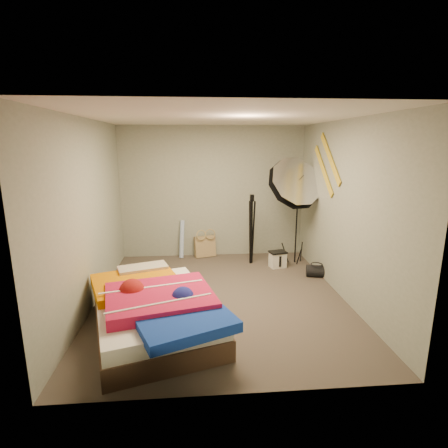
{
  "coord_description": "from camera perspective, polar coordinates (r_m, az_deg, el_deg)",
  "views": [
    {
      "loc": [
        -0.34,
        -4.66,
        2.18
      ],
      "look_at": [
        0.1,
        0.6,
        0.95
      ],
      "focal_mm": 28.0,
      "sensor_mm": 36.0,
      "label": 1
    }
  ],
  "objects": [
    {
      "name": "wall_left",
      "position": [
        4.96,
        -21.21,
        1.41
      ],
      "size": [
        0.0,
        4.0,
        4.0
      ],
      "primitive_type": "plane",
      "rotation": [
        1.57,
        0.0,
        1.57
      ],
      "color": "gray",
      "rests_on": "floor"
    },
    {
      "name": "camera_case",
      "position": [
        6.36,
        8.75,
        -5.81
      ],
      "size": [
        0.31,
        0.25,
        0.27
      ],
      "primitive_type": "cube",
      "rotation": [
        0.0,
        0.0,
        0.23
      ],
      "color": "silver",
      "rests_on": "floor"
    },
    {
      "name": "wall_stripe_upper",
      "position": [
        5.66,
        16.96,
        10.23
      ],
      "size": [
        0.02,
        0.91,
        0.78
      ],
      "primitive_type": "cube",
      "rotation": [
        0.7,
        0.0,
        0.0
      ],
      "color": "gold",
      "rests_on": "wall_right"
    },
    {
      "name": "tote_bag",
      "position": [
        6.85,
        -3.14,
        -3.67
      ],
      "size": [
        0.44,
        0.28,
        0.42
      ],
      "primitive_type": "cube",
      "rotation": [
        -0.14,
        0.0,
        0.28
      ],
      "color": "tan",
      "rests_on": "floor"
    },
    {
      "name": "floor",
      "position": [
        5.16,
        -0.56,
        -11.89
      ],
      "size": [
        4.0,
        4.0,
        0.0
      ],
      "primitive_type": "plane",
      "color": "#494038",
      "rests_on": "ground"
    },
    {
      "name": "bed",
      "position": [
        4.29,
        -11.24,
        -13.53
      ],
      "size": [
        1.83,
        2.2,
        0.54
      ],
      "color": "#4F3729",
      "rests_on": "floor"
    },
    {
      "name": "wall_right",
      "position": [
        5.19,
        19.06,
        2.07
      ],
      "size": [
        0.0,
        4.0,
        4.0
      ],
      "primitive_type": "plane",
      "rotation": [
        1.57,
        0.0,
        -1.57
      ],
      "color": "gray",
      "rests_on": "floor"
    },
    {
      "name": "wall_front",
      "position": [
        2.84,
        2.38,
        -5.99
      ],
      "size": [
        3.5,
        0.0,
        3.5
      ],
      "primitive_type": "plane",
      "rotation": [
        -1.57,
        0.0,
        0.0
      ],
      "color": "gray",
      "rests_on": "floor"
    },
    {
      "name": "wall_back",
      "position": [
        6.73,
        -1.85,
        5.17
      ],
      "size": [
        3.5,
        0.0,
        3.5
      ],
      "primitive_type": "plane",
      "rotation": [
        1.57,
        0.0,
        0.0
      ],
      "color": "gray",
      "rests_on": "floor"
    },
    {
      "name": "duffel_bag",
      "position": [
        6.06,
        14.82,
        -7.42
      ],
      "size": [
        0.36,
        0.27,
        0.2
      ],
      "primitive_type": "cylinder",
      "rotation": [
        0.0,
        1.57,
        -0.24
      ],
      "color": "black",
      "rests_on": "floor"
    },
    {
      "name": "ceiling",
      "position": [
        4.69,
        -0.63,
        17.03
      ],
      "size": [
        4.0,
        4.0,
        0.0
      ],
      "primitive_type": "plane",
      "rotation": [
        3.14,
        0.0,
        0.0
      ],
      "color": "silver",
      "rests_on": "wall_back"
    },
    {
      "name": "camera_tripod",
      "position": [
        6.35,
        4.51,
        -0.08
      ],
      "size": [
        0.07,
        0.07,
        1.28
      ],
      "color": "black",
      "rests_on": "floor"
    },
    {
      "name": "photo_umbrella",
      "position": [
        6.21,
        11.27,
        6.3
      ],
      "size": [
        1.13,
        0.87,
        2.05
      ],
      "color": "black",
      "rests_on": "floor"
    },
    {
      "name": "wall_stripe_lower",
      "position": [
        5.9,
        15.94,
        8.44
      ],
      "size": [
        0.02,
        0.91,
        0.78
      ],
      "primitive_type": "cube",
      "rotation": [
        0.7,
        0.0,
        0.0
      ],
      "color": "gold",
      "rests_on": "wall_right"
    },
    {
      "name": "wrapping_roll",
      "position": [
        6.81,
        -6.9,
        -2.46
      ],
      "size": [
        0.14,
        0.22,
        0.73
      ],
      "primitive_type": "cylinder",
      "rotation": [
        -0.17,
        0.0,
        -0.28
      ],
      "color": "#4F81D5",
      "rests_on": "floor"
    }
  ]
}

